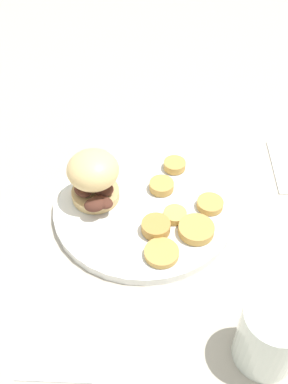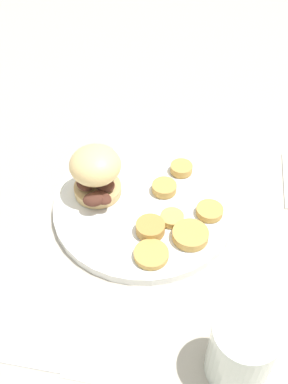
# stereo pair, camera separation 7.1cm
# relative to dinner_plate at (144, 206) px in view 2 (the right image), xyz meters

# --- Properties ---
(ground_plane) EXTENTS (4.00, 4.00, 0.00)m
(ground_plane) POSITION_rel_dinner_plate_xyz_m (0.00, 0.00, -0.01)
(ground_plane) COLOR #B2A899
(dinner_plate) EXTENTS (0.30, 0.30, 0.02)m
(dinner_plate) POSITION_rel_dinner_plate_xyz_m (0.00, 0.00, 0.00)
(dinner_plate) COLOR white
(dinner_plate) RESTS_ON ground_plane
(sandwich) EXTENTS (0.09, 0.10, 0.09)m
(sandwich) POSITION_rel_dinner_plate_xyz_m (-0.07, -0.03, 0.05)
(sandwich) COLOR tan
(sandwich) RESTS_ON dinner_plate
(potato_round_0) EXTENTS (0.04, 0.04, 0.02)m
(potato_round_0) POSITION_rel_dinner_plate_xyz_m (0.05, -0.04, 0.02)
(potato_round_0) COLOR #BC8942
(potato_round_0) RESTS_ON dinner_plate
(potato_round_1) EXTENTS (0.04, 0.04, 0.01)m
(potato_round_1) POSITION_rel_dinner_plate_xyz_m (-0.00, 0.10, 0.01)
(potato_round_1) COLOR tan
(potato_round_1) RESTS_ON dinner_plate
(potato_round_2) EXTENTS (0.04, 0.04, 0.01)m
(potato_round_2) POSITION_rel_dinner_plate_xyz_m (0.06, -0.00, 0.01)
(potato_round_2) COLOR tan
(potato_round_2) RESTS_ON dinner_plate
(potato_round_3) EXTENTS (0.04, 0.04, 0.01)m
(potato_round_3) POSITION_rel_dinner_plate_xyz_m (0.01, 0.04, 0.01)
(potato_round_3) COLOR tan
(potato_round_3) RESTS_ON dinner_plate
(potato_round_4) EXTENTS (0.05, 0.05, 0.01)m
(potato_round_4) POSITION_rel_dinner_plate_xyz_m (0.08, -0.07, 0.01)
(potato_round_4) COLOR tan
(potato_round_4) RESTS_ON dinner_plate
(potato_round_5) EXTENTS (0.06, 0.06, 0.01)m
(potato_round_5) POSITION_rel_dinner_plate_xyz_m (0.10, -0.01, 0.01)
(potato_round_5) COLOR tan
(potato_round_5) RESTS_ON dinner_plate
(potato_round_6) EXTENTS (0.04, 0.04, 0.01)m
(potato_round_6) POSITION_rel_dinner_plate_xyz_m (0.09, 0.05, 0.01)
(potato_round_6) COLOR tan
(potato_round_6) RESTS_ON dinner_plate
(fork) EXTENTS (0.14, 0.09, 0.00)m
(fork) POSITION_rel_dinner_plate_xyz_m (0.08, -0.28, -0.01)
(fork) COLOR silver
(fork) RESTS_ON ground_plane
(drinking_glass) EXTENTS (0.08, 0.08, 0.10)m
(drinking_glass) POSITION_rel_dinner_plate_xyz_m (0.26, -0.13, 0.04)
(drinking_glass) COLOR silver
(drinking_glass) RESTS_ON ground_plane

